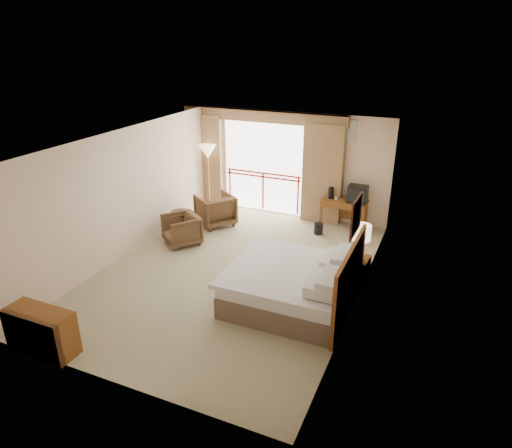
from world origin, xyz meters
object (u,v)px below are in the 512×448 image
at_px(armchair_far, 216,224).
at_px(wastebasket, 318,228).
at_px(nightstand, 357,271).
at_px(table_lamp, 361,233).
at_px(tv, 358,194).
at_px(side_table, 182,219).
at_px(armchair_near, 183,243).
at_px(dresser, 41,332).
at_px(floor_lamp, 208,154).
at_px(bed, 294,285).
at_px(desk, 345,206).

bearing_deg(armchair_far, wastebasket, 136.73).
distance_m(nightstand, armchair_far, 4.19).
relative_size(table_lamp, tv, 1.39).
xyz_separation_m(armchair_far, side_table, (-0.47, -0.83, 0.38)).
bearing_deg(armchair_near, dresser, -50.97).
xyz_separation_m(tv, armchair_far, (-3.30, -1.06, -0.92)).
height_order(armchair_near, floor_lamp, floor_lamp).
relative_size(nightstand, floor_lamp, 0.31).
distance_m(bed, tv, 3.78).
bearing_deg(floor_lamp, bed, -44.46).
bearing_deg(armchair_near, table_lamp, 35.03).
bearing_deg(armchair_near, wastebasket, 70.51).
bearing_deg(armchair_near, desk, 74.69).
height_order(table_lamp, side_table, table_lamp).
bearing_deg(wastebasket, side_table, -156.77).
distance_m(wastebasket, side_table, 3.29).
xyz_separation_m(nightstand, desk, (-0.90, 2.63, 0.29)).
distance_m(bed, wastebasket, 3.18).
xyz_separation_m(armchair_far, dresser, (-0.03, -5.45, 0.36)).
bearing_deg(table_lamp, desk, 109.15).
height_order(armchair_far, side_table, side_table).
xyz_separation_m(nightstand, table_lamp, (0.00, 0.05, 0.77)).
bearing_deg(armchair_near, tv, 71.60).
xyz_separation_m(tv, side_table, (-3.77, -1.88, -0.55)).
xyz_separation_m(desk, armchair_far, (-3.00, -1.11, -0.56)).
bearing_deg(armchair_near, nightstand, 34.33).
xyz_separation_m(nightstand, side_table, (-4.36, 0.69, 0.10)).
height_order(nightstand, table_lamp, table_lamp).
distance_m(nightstand, side_table, 4.42).
height_order(wastebasket, floor_lamp, floor_lamp).
relative_size(bed, nightstand, 3.84).
height_order(desk, armchair_far, desk).
height_order(floor_lamp, dresser, floor_lamp).
height_order(tv, armchair_near, tv).
xyz_separation_m(wastebasket, armchair_near, (-2.71, -1.79, -0.13)).
relative_size(nightstand, side_table, 1.00).
bearing_deg(bed, armchair_near, 156.88).
bearing_deg(table_lamp, floor_lamp, 152.02).
height_order(nightstand, floor_lamp, floor_lamp).
bearing_deg(dresser, side_table, 91.16).
xyz_separation_m(table_lamp, dresser, (-3.92, -3.98, -0.69)).
xyz_separation_m(bed, side_table, (-3.48, 1.84, 0.00)).
distance_m(wastebasket, dresser, 6.46).
bearing_deg(side_table, tv, 26.57).
bearing_deg(table_lamp, side_table, 171.66).
relative_size(bed, side_table, 3.86).
relative_size(armchair_far, dresser, 0.81).
bearing_deg(table_lamp, nightstand, -90.00).
bearing_deg(armchair_far, side_table, 6.66).
bearing_deg(floor_lamp, table_lamp, -27.98).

